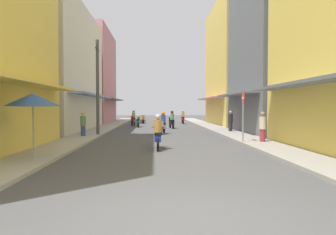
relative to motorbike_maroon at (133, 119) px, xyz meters
name	(u,v)px	position (x,y,z in m)	size (l,w,h in m)	color
ground_plane	(161,132)	(2.63, -8.10, -0.70)	(97.15, 97.15, 0.00)	#4C4C4F
sidewalk_left	(96,132)	(-2.20, -8.10, -0.64)	(1.89, 52.16, 0.12)	#ADA89E
sidewalk_right	(225,131)	(7.46, -8.10, -0.64)	(1.89, 52.16, 0.12)	#9E9991
building_left_mid	(50,70)	(-6.14, -6.38, 4.11)	(7.05, 13.02, 9.64)	silver
building_left_far	(85,77)	(-6.14, 6.21, 4.75)	(7.05, 10.69, 10.92)	#B7727F
building_right_mid	(284,10)	(11.41, -9.38, 8.08)	(7.05, 8.53, 17.59)	slate
building_right_far	(242,65)	(11.40, 1.09, 5.58)	(7.05, 11.11, 12.59)	#EFD159
motorbike_maroon	(133,119)	(0.00, 0.00, 0.00)	(0.55, 1.81, 1.58)	black
motorbike_red	(183,117)	(5.35, 3.82, 0.00)	(0.55, 1.81, 1.58)	black
motorbike_blue	(158,134)	(2.31, -17.55, 0.00)	(0.55, 1.81, 1.58)	black
motorbike_green	(138,122)	(0.60, -2.14, -0.20)	(0.55, 1.81, 0.96)	black
motorbike_black	(172,120)	(3.66, -3.99, 0.00)	(0.58, 1.80, 1.58)	black
motorbike_orange	(143,119)	(0.80, 4.35, -0.20)	(0.55, 1.81, 0.96)	black
motorbike_silver	(163,124)	(2.72, -9.64, 0.00)	(0.61, 1.79, 1.58)	black
pedestrian_crossing	(83,122)	(-2.22, -12.18, 0.23)	(0.44, 0.44, 1.66)	#334C8C
pedestrian_far	(230,122)	(7.72, -8.83, 0.10)	(0.34, 0.34, 1.61)	#262628
pedestrian_foreground	(263,128)	(7.66, -15.76, 0.12)	(0.34, 0.34, 1.64)	#99333F
vendor_umbrella	(33,100)	(-2.03, -20.41, 1.42)	(1.84, 1.84, 2.36)	#99999E
utility_pole	(98,87)	(-1.51, -11.15, 2.47)	(0.20, 1.20, 6.19)	#4C4C4F
street_sign_no_entry	(243,110)	(6.67, -15.69, 1.01)	(0.07, 0.60, 2.65)	gray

